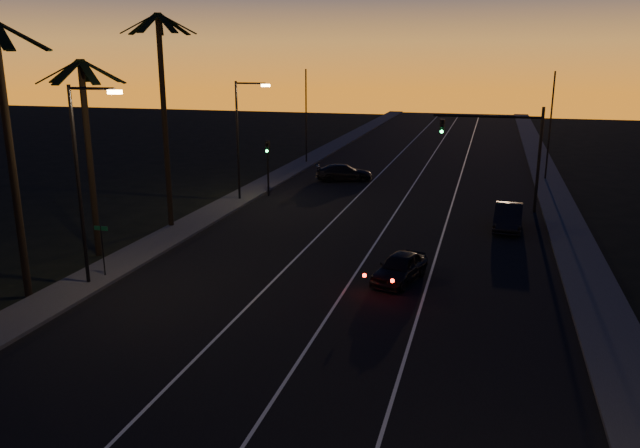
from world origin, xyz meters
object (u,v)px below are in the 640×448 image
(right_car, at_px, (508,217))
(cross_car, at_px, (344,173))
(signal_mast, at_px, (503,140))
(lead_car, at_px, (400,267))

(right_car, height_order, cross_car, right_car)
(signal_mast, xyz_separation_m, cross_car, (-12.51, 7.26, -4.08))
(cross_car, bearing_deg, signal_mast, -30.14)
(signal_mast, relative_size, right_car, 1.53)
(lead_car, distance_m, cross_car, 24.36)
(right_car, xyz_separation_m, cross_car, (-13.06, 12.17, -0.06))
(signal_mast, relative_size, lead_car, 1.54)
(signal_mast, xyz_separation_m, lead_car, (-4.45, -15.72, -4.10))
(right_car, bearing_deg, lead_car, -114.82)
(signal_mast, relative_size, cross_car, 1.38)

